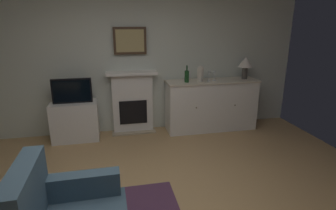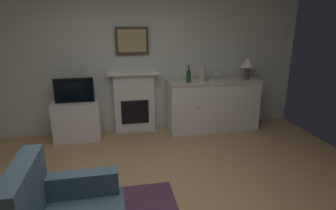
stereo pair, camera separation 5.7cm
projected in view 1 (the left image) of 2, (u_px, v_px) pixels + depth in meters
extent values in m
cube|color=silver|center=(129.00, 51.00, 4.69)|extent=(6.17, 0.06, 2.87)
cube|color=white|center=(133.00, 103.00, 4.85)|extent=(0.70, 0.18, 1.05)
cube|color=tan|center=(134.00, 132.00, 4.90)|extent=(0.77, 0.20, 0.03)
cube|color=black|center=(133.00, 112.00, 4.80)|extent=(0.48, 0.02, 0.42)
cube|color=white|center=(132.00, 73.00, 4.66)|extent=(0.87, 0.27, 0.05)
cube|color=#473323|center=(130.00, 41.00, 4.57)|extent=(0.55, 0.03, 0.45)
cube|color=tan|center=(130.00, 41.00, 4.55)|extent=(0.47, 0.01, 0.37)
cube|color=white|center=(211.00, 106.00, 4.98)|extent=(1.62, 0.45, 0.89)
cube|color=beige|center=(212.00, 81.00, 4.84)|extent=(1.65, 0.48, 0.03)
sphere|color=brown|center=(196.00, 108.00, 4.67)|extent=(0.02, 0.02, 0.02)
sphere|color=brown|center=(235.00, 105.00, 4.81)|extent=(0.02, 0.02, 0.02)
cylinder|color=#4C4742|center=(245.00, 73.00, 4.93)|extent=(0.10, 0.10, 0.22)
cone|color=silver|center=(246.00, 62.00, 4.87)|extent=(0.26, 0.26, 0.18)
cylinder|color=#193F1E|center=(187.00, 76.00, 4.67)|extent=(0.08, 0.08, 0.20)
cylinder|color=#193F1E|center=(187.00, 68.00, 4.62)|extent=(0.03, 0.03, 0.09)
cylinder|color=silver|center=(209.00, 81.00, 4.78)|extent=(0.06, 0.06, 0.00)
cylinder|color=silver|center=(209.00, 78.00, 4.77)|extent=(0.01, 0.01, 0.09)
cone|color=silver|center=(209.00, 74.00, 4.75)|extent=(0.07, 0.07, 0.07)
cylinder|color=silver|center=(214.00, 80.00, 4.83)|extent=(0.06, 0.06, 0.00)
cylinder|color=silver|center=(214.00, 78.00, 4.82)|extent=(0.01, 0.01, 0.09)
cone|color=silver|center=(214.00, 73.00, 4.79)|extent=(0.07, 0.07, 0.07)
cylinder|color=beige|center=(200.00, 75.00, 4.71)|extent=(0.11, 0.11, 0.24)
sphere|color=beige|center=(201.00, 68.00, 4.67)|extent=(0.08, 0.08, 0.08)
cube|color=white|center=(75.00, 121.00, 4.55)|extent=(0.75, 0.42, 0.65)
cube|color=black|center=(72.00, 91.00, 4.38)|extent=(0.62, 0.06, 0.40)
cube|color=black|center=(72.00, 91.00, 4.35)|extent=(0.57, 0.01, 0.35)
cube|color=#3F596B|center=(26.00, 199.00, 1.99)|extent=(0.17, 0.76, 0.50)
cube|color=#3F596B|center=(79.00, 186.00, 2.40)|extent=(0.72, 0.15, 0.22)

